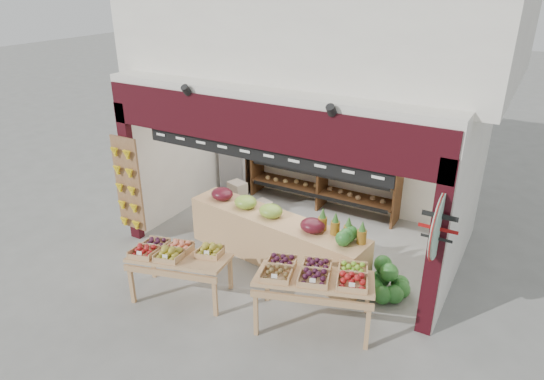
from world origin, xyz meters
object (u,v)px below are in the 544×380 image
Objects in this scene: watermelon_pile at (386,283)px; display_table_left at (175,254)px; mid_counter at (275,237)px; display_table_right at (315,275)px; refrigerator at (239,154)px; back_shelving at (324,152)px; cardboard_stack at (245,202)px.

display_table_left is at bearing -150.55° from watermelon_pile.
mid_counter reaches higher than display_table_right.
refrigerator reaches higher than display_table_left.
back_shelving is at bearing -2.17° from refrigerator.
mid_counter is at bearing 61.83° from display_table_left.
watermelon_pile is (3.51, -1.33, -0.03)m from cardboard_stack.
back_shelving reaches higher than refrigerator.
display_table_right reaches higher than cardboard_stack.
mid_counter is at bearing 137.90° from display_table_right.
cardboard_stack is 0.30× the size of mid_counter.
back_shelving is 1.98m from cardboard_stack.
back_shelving is 1.90× the size of refrigerator.
back_shelving is 4.11m from display_table_left.
mid_counter is (2.26, -2.32, -0.41)m from refrigerator.
refrigerator is 0.94× the size of display_table_right.
display_table_right reaches higher than display_table_left.
display_table_right is at bearing -120.24° from watermelon_pile.
cardboard_stack is at bearing -140.74° from back_shelving.
refrigerator is 4.18m from display_table_left.
display_table_left is 2.22m from display_table_right.
back_shelving is 0.95× the size of mid_counter.
mid_counter is (0.19, -2.41, -0.80)m from back_shelving.
mid_counter is 4.57× the size of watermelon_pile.
cardboard_stack is at bearing 159.31° from watermelon_pile.
cardboard_stack is at bearing -56.53° from refrigerator.
cardboard_stack is at bearing 102.04° from display_table_left.
display_table_right is (1.51, -3.60, -0.44)m from back_shelving.
cardboard_stack is 0.57× the size of display_table_right.
back_shelving reaches higher than display_table_right.
back_shelving is 3.42m from watermelon_pile.
display_table_left is at bearing -169.05° from display_table_right.
display_table_right reaches higher than watermelon_pile.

